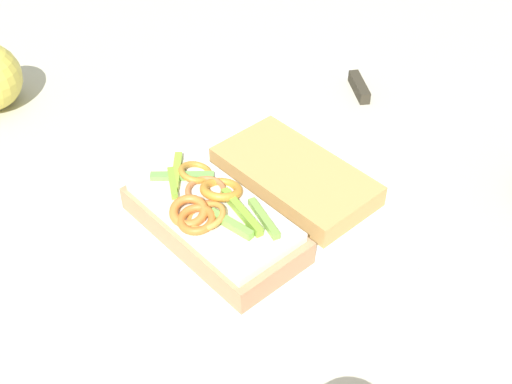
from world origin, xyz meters
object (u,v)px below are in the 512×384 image
at_px(sandwich, 213,219).
at_px(knife, 355,80).
at_px(plate, 256,214).
at_px(bread_slice_side, 295,176).

xyz_separation_m(sandwich, knife, (0.28, -0.14, -0.03)).
bearing_deg(sandwich, knife, -72.41).
xyz_separation_m(plate, bread_slice_side, (0.04, -0.03, 0.02)).
height_order(bread_slice_side, knife, bread_slice_side).
bearing_deg(plate, bread_slice_side, -43.69).
relative_size(sandwich, bread_slice_side, 1.15).
xyz_separation_m(bread_slice_side, knife, (0.21, -0.07, -0.02)).
bearing_deg(bread_slice_side, plate, 89.58).
bearing_deg(bread_slice_side, knife, -64.63).
height_order(sandwich, bread_slice_side, sandwich).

